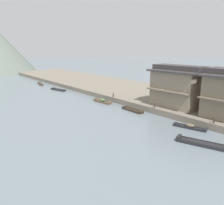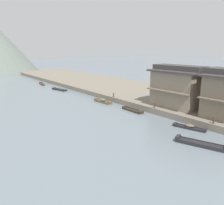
% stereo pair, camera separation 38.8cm
% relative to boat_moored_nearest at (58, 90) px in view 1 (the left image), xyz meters
% --- Properties ---
extents(riverbank_right, '(18.00, 110.00, 0.89)m').
position_rel_boat_moored_nearest_xyz_m(riverbank_right, '(11.39, -13.27, 0.32)').
color(riverbank_right, slate).
rests_on(riverbank_right, ground).
extents(boat_moored_nearest, '(1.89, 4.66, 0.37)m').
position_rel_boat_moored_nearest_xyz_m(boat_moored_nearest, '(0.00, 0.00, 0.00)').
color(boat_moored_nearest, '#232326').
rests_on(boat_moored_nearest, ground).
extents(boat_moored_second, '(2.54, 5.01, 0.55)m').
position_rel_boat_moored_nearest_xyz_m(boat_moored_second, '(-2.17, -36.72, 0.05)').
color(boat_moored_second, '#232326').
rests_on(boat_moored_second, ground).
extents(boat_moored_third, '(1.75, 3.99, 0.60)m').
position_rel_boat_moored_nearest_xyz_m(boat_moored_third, '(1.19, -33.24, 0.08)').
color(boat_moored_third, '#232326').
rests_on(boat_moored_third, ground).
extents(boat_moored_far, '(1.77, 4.78, 0.39)m').
position_rel_boat_moored_nearest_xyz_m(boat_moored_far, '(-0.00, 10.72, 0.01)').
color(boat_moored_far, '#423328').
rests_on(boat_moored_far, ground).
extents(boat_midriver_drifting, '(1.08, 4.12, 0.40)m').
position_rel_boat_moored_nearest_xyz_m(boat_midriver_drifting, '(1.15, -23.36, 0.01)').
color(boat_midriver_drifting, '#33281E').
rests_on(boat_midriver_drifting, ground).
extents(boat_upstream_distant, '(1.13, 4.13, 0.74)m').
position_rel_boat_moored_nearest_xyz_m(boat_upstream_distant, '(0.81, -16.05, 0.14)').
color(boat_upstream_distant, brown).
rests_on(boat_upstream_distant, ground).
extents(house_waterfront_tall, '(5.73, 7.90, 6.14)m').
position_rel_boat_moored_nearest_xyz_m(house_waterfront_tall, '(6.13, -27.80, 3.76)').
color(house_waterfront_tall, gray).
rests_on(house_waterfront_tall, riverbank_right).
extents(mooring_post_dock_near, '(0.20, 0.20, 0.83)m').
position_rel_boat_moored_nearest_xyz_m(mooring_post_dock_near, '(2.74, -35.32, 1.18)').
color(mooring_post_dock_near, '#473828').
rests_on(mooring_post_dock_near, riverbank_right).
extents(mooring_post_dock_mid, '(0.20, 0.20, 0.74)m').
position_rel_boat_moored_nearest_xyz_m(mooring_post_dock_mid, '(2.74, -26.37, 1.13)').
color(mooring_post_dock_mid, '#473828').
rests_on(mooring_post_dock_mid, riverbank_right).
extents(mooring_post_dock_far, '(0.20, 0.20, 0.72)m').
position_rel_boat_moored_nearest_xyz_m(mooring_post_dock_far, '(2.74, -16.72, 1.12)').
color(mooring_post_dock_far, '#473828').
rests_on(mooring_post_dock_far, riverbank_right).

